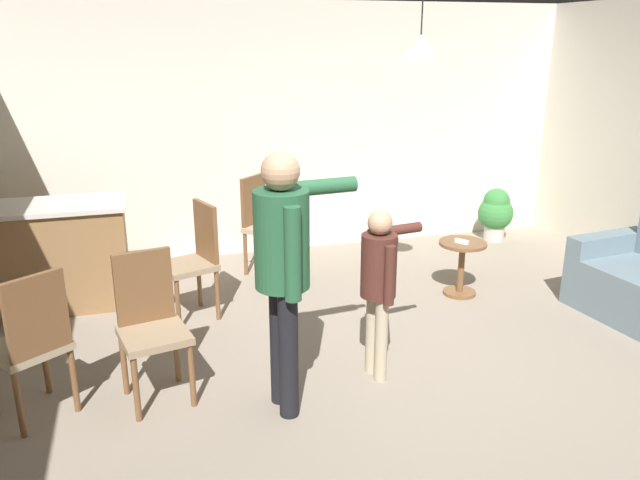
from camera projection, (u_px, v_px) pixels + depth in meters
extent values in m
plane|color=gray|center=(408.00, 385.00, 4.40)|extent=(7.68, 7.68, 0.00)
cube|color=silver|center=(294.00, 130.00, 6.91)|extent=(6.40, 0.10, 2.70)
cube|color=slate|center=(606.00, 266.00, 5.78)|extent=(0.87, 0.28, 0.63)
cylinder|color=brown|center=(628.00, 290.00, 5.98)|extent=(0.05, 0.05, 0.06)
cylinder|color=brown|center=(575.00, 300.00, 5.74)|extent=(0.05, 0.05, 0.06)
cube|color=olive|center=(57.00, 258.00, 5.58)|extent=(1.20, 0.60, 0.91)
cube|color=beige|center=(50.00, 206.00, 5.44)|extent=(1.26, 0.66, 0.04)
cylinder|color=brown|center=(463.00, 243.00, 5.81)|extent=(0.44, 0.44, 0.03)
cylinder|color=brown|center=(461.00, 270.00, 5.89)|extent=(0.06, 0.06, 0.49)
cylinder|color=brown|center=(459.00, 292.00, 5.96)|extent=(0.31, 0.31, 0.03)
cylinder|color=black|center=(279.00, 343.00, 4.09)|extent=(0.13, 0.13, 0.86)
cylinder|color=black|center=(288.00, 355.00, 3.93)|extent=(0.13, 0.13, 0.86)
cylinder|color=#265938|center=(282.00, 240.00, 3.78)|extent=(0.34, 0.34, 0.61)
sphere|color=tan|center=(280.00, 171.00, 3.65)|extent=(0.23, 0.23, 0.23)
cylinder|color=#265938|center=(314.00, 187.00, 3.98)|extent=(0.58, 0.16, 0.10)
cube|color=white|center=(359.00, 183.00, 4.09)|extent=(0.13, 0.05, 0.04)
cylinder|color=#265938|center=(293.00, 254.00, 3.62)|extent=(0.10, 0.10, 0.57)
cylinder|color=tan|center=(372.00, 332.00, 4.49)|extent=(0.09, 0.09, 0.62)
cylinder|color=tan|center=(381.00, 340.00, 4.38)|extent=(0.09, 0.09, 0.62)
cylinder|color=#4C261E|center=(379.00, 266.00, 4.27)|extent=(0.25, 0.25, 0.44)
sphere|color=tan|center=(380.00, 223.00, 4.18)|extent=(0.17, 0.17, 0.17)
cylinder|color=#4C261E|center=(395.00, 230.00, 4.42)|extent=(0.42, 0.13, 0.07)
cube|color=white|center=(423.00, 226.00, 4.51)|extent=(0.13, 0.06, 0.04)
cylinder|color=#4C261E|center=(389.00, 276.00, 4.15)|extent=(0.07, 0.07, 0.42)
cylinder|color=brown|center=(266.00, 244.00, 6.68)|extent=(0.04, 0.04, 0.45)
cylinder|color=brown|center=(245.00, 254.00, 6.38)|extent=(0.04, 0.04, 0.45)
cylinder|color=brown|center=(294.00, 250.00, 6.51)|extent=(0.04, 0.04, 0.45)
cylinder|color=brown|center=(275.00, 260.00, 6.21)|extent=(0.04, 0.04, 0.45)
cube|color=tan|center=(269.00, 228.00, 6.37)|extent=(0.59, 0.59, 0.05)
cube|color=brown|center=(253.00, 200.00, 6.38)|extent=(0.30, 0.29, 0.50)
cylinder|color=brown|center=(177.00, 352.00, 4.39)|extent=(0.04, 0.04, 0.45)
cylinder|color=brown|center=(124.00, 364.00, 4.23)|extent=(0.04, 0.04, 0.45)
cylinder|color=brown|center=(192.00, 375.00, 4.09)|extent=(0.04, 0.04, 0.45)
cylinder|color=brown|center=(136.00, 389.00, 3.93)|extent=(0.04, 0.04, 0.45)
cube|color=#997F60|center=(154.00, 336.00, 4.08)|extent=(0.50, 0.50, 0.05)
cube|color=brown|center=(144.00, 287.00, 4.16)|extent=(0.38, 0.12, 0.50)
cylinder|color=brown|center=(19.00, 404.00, 3.76)|extent=(0.04, 0.04, 0.45)
cylinder|color=brown|center=(74.00, 380.00, 4.03)|extent=(0.04, 0.04, 0.45)
cylinder|color=brown|center=(45.00, 363.00, 4.24)|extent=(0.04, 0.04, 0.45)
cube|color=tan|center=(27.00, 347.00, 3.93)|extent=(0.58, 0.58, 0.05)
cube|color=brown|center=(37.00, 315.00, 3.73)|extent=(0.33, 0.25, 0.50)
cylinder|color=brown|center=(217.00, 295.00, 5.36)|extent=(0.04, 0.04, 0.45)
cylinder|color=brown|center=(199.00, 282.00, 5.64)|extent=(0.04, 0.04, 0.45)
cylinder|color=brown|center=(178.00, 305.00, 5.16)|extent=(0.04, 0.04, 0.45)
cylinder|color=brown|center=(161.00, 291.00, 5.44)|extent=(0.04, 0.04, 0.45)
cube|color=#997F60|center=(187.00, 266.00, 5.32)|extent=(0.53, 0.53, 0.05)
cube|color=brown|center=(206.00, 231.00, 5.34)|extent=(0.16, 0.37, 0.50)
cylinder|color=#B7B2AD|center=(494.00, 232.00, 7.54)|extent=(0.24, 0.24, 0.19)
sphere|color=#387F3D|center=(496.00, 213.00, 7.46)|extent=(0.41, 0.41, 0.41)
sphere|color=#387F3D|center=(497.00, 201.00, 7.42)|extent=(0.31, 0.31, 0.31)
cube|color=white|center=(462.00, 242.00, 5.76)|extent=(0.10, 0.13, 0.04)
cone|color=silver|center=(421.00, 47.00, 4.85)|extent=(0.32, 0.32, 0.20)
cylinder|color=black|center=(422.00, 10.00, 4.76)|extent=(0.01, 0.01, 0.36)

